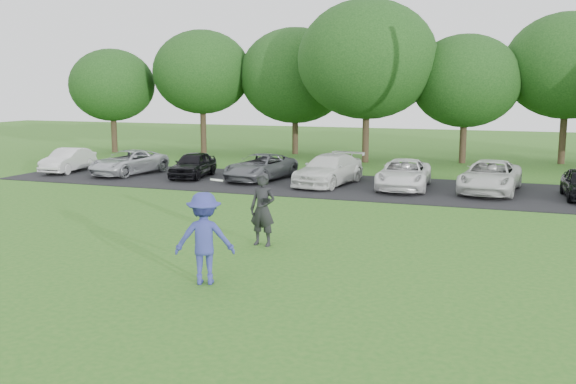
{
  "coord_description": "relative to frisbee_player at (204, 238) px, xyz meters",
  "views": [
    {
      "loc": [
        5.7,
        -12.47,
        4.12
      ],
      "look_at": [
        0.0,
        3.5,
        1.3
      ],
      "focal_mm": 40.0,
      "sensor_mm": 36.0,
      "label": 1
    }
  ],
  "objects": [
    {
      "name": "tree_row",
      "position": [
        1.84,
        23.53,
        3.94
      ],
      "size": [
        42.39,
        9.85,
        8.64
      ],
      "color": "#38281C",
      "rests_on": "ground"
    },
    {
      "name": "frisbee_player",
      "position": [
        0.0,
        0.0,
        0.0
      ],
      "size": [
        1.43,
        1.12,
        2.25
      ],
      "color": "#343A94",
      "rests_on": "ground"
    },
    {
      "name": "parking_lot",
      "position": [
        0.33,
        13.77,
        -0.96
      ],
      "size": [
        32.0,
        6.5,
        0.03
      ],
      "primitive_type": "cube",
      "color": "black",
      "rests_on": "ground"
    },
    {
      "name": "ground",
      "position": [
        0.33,
        0.77,
        -0.97
      ],
      "size": [
        100.0,
        100.0,
        0.0
      ],
      "primitive_type": "plane",
      "color": "#2B681D",
      "rests_on": "ground"
    },
    {
      "name": "parked_cars",
      "position": [
        1.74,
        13.79,
        -0.36
      ],
      "size": [
        30.98,
        5.21,
        1.25
      ],
      "color": "silver",
      "rests_on": "parking_lot"
    },
    {
      "name": "camera_bystander",
      "position": [
        -0.06,
        3.42,
        -0.02
      ],
      "size": [
        0.73,
        0.51,
        1.91
      ],
      "color": "black",
      "rests_on": "ground"
    }
  ]
}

